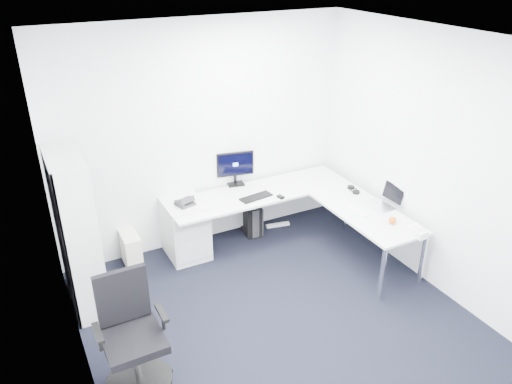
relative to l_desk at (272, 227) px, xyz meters
name	(u,v)px	position (x,y,z in m)	size (l,w,h in m)	color
ground	(292,336)	(-0.55, -1.40, -0.34)	(4.20, 4.20, 0.00)	black
ceiling	(305,47)	(-0.55, -1.40, 2.36)	(4.20, 4.20, 0.00)	white
wall_back	(204,137)	(-0.55, 0.70, 1.01)	(3.60, 0.02, 2.70)	white
wall_left	(75,270)	(-2.35, -1.40, 1.01)	(0.02, 4.20, 2.70)	white
wall_right	(453,173)	(1.25, -1.40, 1.01)	(0.02, 4.20, 2.70)	white
l_desk	(272,227)	(0.00, 0.00, 0.00)	(2.30, 1.29, 0.67)	silver
drawer_pedestal	(185,229)	(-0.94, 0.43, 0.01)	(0.45, 0.57, 0.70)	silver
bookshelf	(77,233)	(-2.17, 0.05, 0.49)	(0.32, 0.83, 1.65)	silver
task_chair	(133,338)	(-2.01, -1.30, 0.18)	(0.58, 0.58, 1.03)	black
black_pc_tower	(250,216)	(-0.01, 0.56, -0.12)	(0.19, 0.44, 0.43)	black
beige_pc_tower	(131,248)	(-1.59, 0.55, -0.14)	(0.18, 0.41, 0.39)	beige
power_strip	(278,225)	(0.37, 0.50, -0.32)	(0.32, 0.05, 0.04)	white
monitor	(235,168)	(-0.18, 0.64, 0.56)	(0.46, 0.15, 0.45)	black
black_keyboard	(256,197)	(-0.12, 0.19, 0.35)	(0.40, 0.14, 0.02)	black
mouse	(281,197)	(0.14, 0.06, 0.35)	(0.05, 0.09, 0.03)	black
desk_phone	(185,202)	(-0.94, 0.37, 0.40)	(0.18, 0.18, 0.13)	#2C2B2E
laptop	(380,197)	(1.03, -0.65, 0.46)	(0.35, 0.34, 0.25)	silver
white_keyboard	(355,209)	(0.74, -0.58, 0.34)	(0.12, 0.41, 0.01)	white
headphones	(354,189)	(1.03, -0.19, 0.36)	(0.13, 0.21, 0.05)	black
orange_fruit	(392,220)	(0.90, -1.03, 0.38)	(0.08, 0.08, 0.08)	#D55A13
tissue_box	(417,232)	(0.96, -1.33, 0.37)	(0.11, 0.21, 0.07)	white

